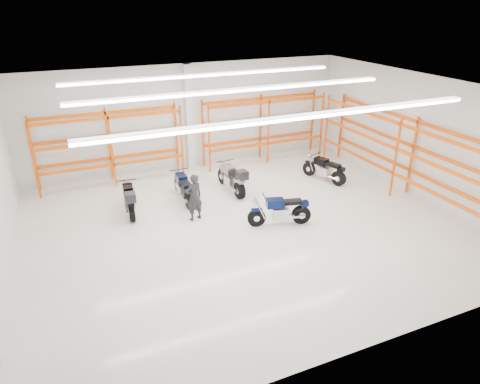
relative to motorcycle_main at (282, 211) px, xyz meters
name	(u,v)px	position (x,y,z in m)	size (l,w,h in m)	color
ground	(245,226)	(-1.19, 0.37, -0.49)	(14.00, 14.00, 0.00)	beige
room_shell	(245,130)	(-1.19, 0.39, 2.79)	(14.02, 12.02, 4.51)	white
motorcycle_main	(282,211)	(0.00, 0.00, 0.00)	(2.10, 0.89, 1.05)	black
motorcycle_back_a	(130,200)	(-4.49, 2.77, 0.04)	(0.69, 2.18, 1.12)	black
motorcycle_back_b	(184,189)	(-2.47, 3.07, 0.00)	(0.71, 2.14, 1.05)	black
motorcycle_back_c	(233,179)	(-0.52, 3.02, 0.08)	(0.74, 2.31, 1.19)	black
motorcycle_back_d	(326,170)	(3.43, 2.59, -0.01)	(0.95, 2.02, 1.03)	black
standing_man	(194,197)	(-2.54, 1.50, 0.33)	(0.60, 0.39, 1.65)	black
structural_column	(189,119)	(-1.19, 6.19, 1.76)	(0.32, 0.32, 4.50)	white
pallet_racking_back_left	(110,141)	(-4.59, 5.85, 1.29)	(5.67, 0.87, 3.00)	#E64E00
pallet_racking_back_right	(265,123)	(2.21, 5.85, 1.29)	(5.67, 0.87, 3.00)	#E64E00
pallet_racking_side	(405,149)	(5.29, 0.37, 1.32)	(0.87, 9.07, 3.00)	#E64E00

